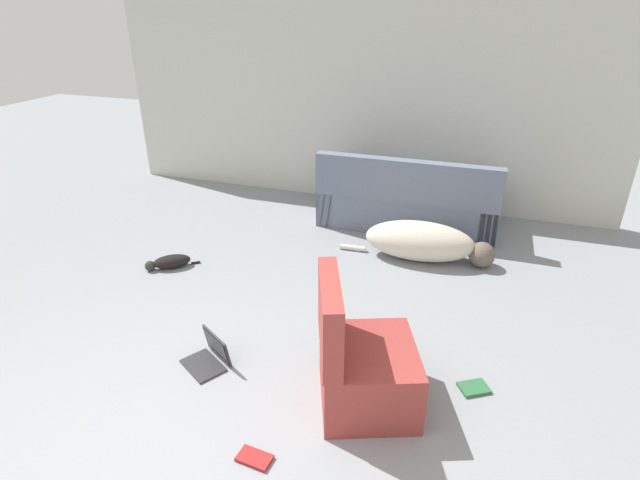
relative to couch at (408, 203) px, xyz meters
The scene contains 8 objects.
wall_back 1.47m from the couch, 141.59° to the left, with size 6.44×0.06×2.56m.
couch is the anchor object (origin of this frame).
dog 0.87m from the couch, 69.51° to the right, with size 1.59×0.53×0.40m.
cat 2.75m from the couch, 138.77° to the right, with size 0.46×0.38×0.13m.
laptop_open 3.11m from the couch, 107.57° to the right, with size 0.41×0.39×0.24m.
book_green 2.80m from the couch, 70.65° to the right, with size 0.24×0.22×0.02m.
book_red 3.66m from the couch, 94.09° to the right, with size 0.21×0.14×0.02m.
side_chair 2.98m from the couch, 86.13° to the right, with size 0.82×0.84×0.92m.
Camera 1 is at (1.61, -1.32, 2.44)m, focal length 28.00 mm.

